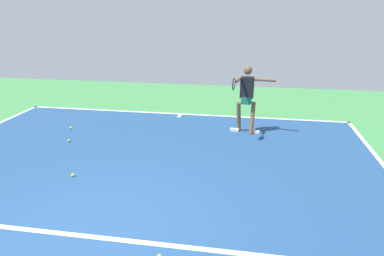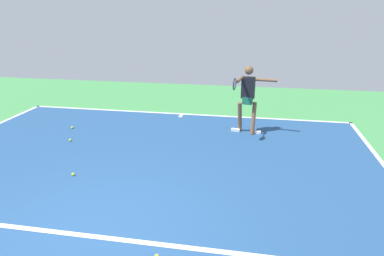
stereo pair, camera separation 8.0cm
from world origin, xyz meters
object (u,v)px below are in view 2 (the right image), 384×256
at_px(tennis_player, 248,95).
at_px(tennis_ball_far_corner, 73,174).
at_px(tennis_ball_by_baseline, 72,127).
at_px(tennis_ball_near_service_line, 157,256).
at_px(tennis_ball_by_sideline, 70,140).

relative_size(tennis_player, tennis_ball_far_corner, 27.61).
xyz_separation_m(tennis_ball_by_baseline, tennis_ball_near_service_line, (-3.83, 4.79, 0.00)).
bearing_deg(tennis_player, tennis_ball_by_sideline, 27.04).
distance_m(tennis_player, tennis_ball_near_service_line, 5.52).
height_order(tennis_ball_far_corner, tennis_ball_near_service_line, same).
bearing_deg(tennis_ball_by_sideline, tennis_ball_near_service_line, 131.17).
xyz_separation_m(tennis_player, tennis_ball_by_baseline, (4.82, 0.54, -1.02)).
bearing_deg(tennis_ball_far_corner, tennis_player, -135.73).
distance_m(tennis_ball_far_corner, tennis_ball_by_baseline, 3.09).
distance_m(tennis_ball_by_sideline, tennis_ball_near_service_line, 5.14).
relative_size(tennis_ball_far_corner, tennis_ball_by_sideline, 1.00).
height_order(tennis_player, tennis_ball_far_corner, tennis_player).
bearing_deg(tennis_player, tennis_ball_far_corner, 52.88).
relative_size(tennis_ball_by_baseline, tennis_ball_near_service_line, 1.00).
height_order(tennis_player, tennis_ball_by_sideline, tennis_player).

